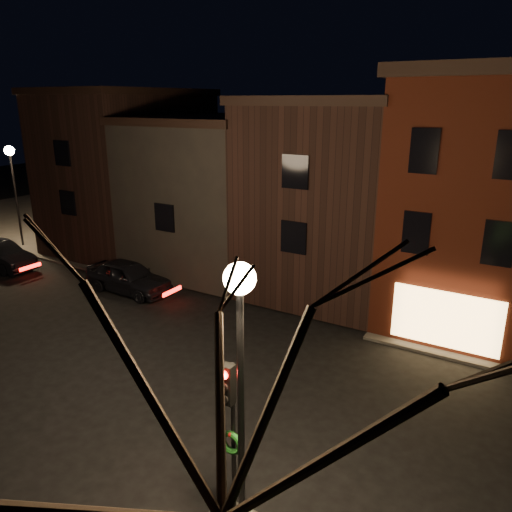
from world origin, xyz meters
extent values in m
plane|color=black|center=(0.00, 0.00, 0.00)|extent=(120.00, 120.00, 0.00)
cube|color=#2D2B28|center=(-20.00, 20.00, 0.06)|extent=(30.00, 30.00, 0.12)
cube|color=#46170C|center=(8.00, 9.50, 5.12)|extent=(6.00, 8.00, 10.00)
cube|color=black|center=(8.00, 9.50, 10.37)|extent=(6.50, 8.50, 0.50)
cube|color=#E6B467|center=(8.00, 5.45, 1.42)|extent=(4.00, 0.12, 2.20)
cube|color=black|center=(1.50, 10.50, 4.62)|extent=(7.00, 10.00, 9.00)
cube|color=black|center=(1.50, 10.50, 9.32)|extent=(7.30, 10.30, 0.40)
cube|color=black|center=(-5.75, 10.50, 4.12)|extent=(7.50, 10.00, 8.00)
cube|color=black|center=(-5.75, 10.50, 8.32)|extent=(7.80, 10.30, 0.40)
cube|color=black|center=(-13.00, 10.50, 4.87)|extent=(7.00, 10.00, 9.50)
cube|color=black|center=(-13.00, 10.50, 9.82)|extent=(7.30, 10.30, 0.40)
cylinder|color=black|center=(6.20, -6.00, 3.12)|extent=(0.14, 0.14, 6.00)
sphere|color=#FFD18C|center=(6.20, -6.00, 6.30)|extent=(0.60, 0.60, 0.60)
cylinder|color=black|center=(-19.00, 6.20, 3.12)|extent=(0.14, 0.14, 6.00)
sphere|color=#FFD18C|center=(-19.00, 6.20, 6.30)|extent=(0.60, 0.60, 0.60)
cylinder|color=black|center=(5.60, -5.40, 2.12)|extent=(0.10, 0.10, 4.00)
cube|color=black|center=(5.60, -5.58, 3.72)|extent=(0.28, 0.22, 0.90)
cylinder|color=#FF0C07|center=(5.60, -5.70, 4.00)|extent=(0.18, 0.06, 0.18)
cylinder|color=black|center=(5.60, -5.70, 3.72)|extent=(0.18, 0.06, 0.18)
cylinder|color=black|center=(5.60, -5.70, 3.44)|extent=(0.18, 0.06, 0.18)
torus|color=#0C380F|center=(5.60, -5.49, 2.22)|extent=(0.58, 0.14, 0.58)
sphere|color=#990C0C|center=(5.60, -5.51, 2.44)|extent=(0.12, 0.12, 0.12)
imported|color=black|center=(-7.01, 3.92, 0.81)|extent=(4.79, 1.98, 1.63)
camera|label=1|loc=(10.80, -13.03, 9.35)|focal=35.00mm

